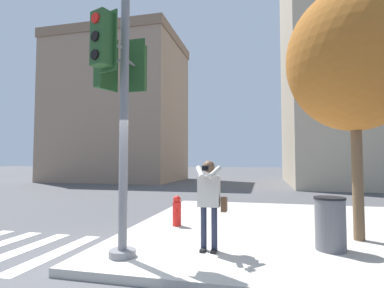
# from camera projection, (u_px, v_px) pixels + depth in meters

# --- Properties ---
(ground_plane) EXTENTS (160.00, 160.00, 0.00)m
(ground_plane) POSITION_uv_depth(u_px,v_px,m) (96.00, 269.00, 4.95)
(ground_plane) COLOR #4C4C4F
(sidewalk_corner) EXTENTS (8.00, 8.00, 0.14)m
(sidewalk_corner) POSITION_uv_depth(u_px,v_px,m) (296.00, 229.00, 7.54)
(sidewalk_corner) COLOR #BCB7AD
(sidewalk_corner) RESTS_ON ground_plane
(traffic_signal_pole) EXTENTS (0.89, 1.33, 4.73)m
(traffic_signal_pole) POSITION_uv_depth(u_px,v_px,m) (119.00, 87.00, 5.37)
(traffic_signal_pole) COLOR slate
(traffic_signal_pole) RESTS_ON sidewalk_corner
(person_photographer) EXTENTS (0.58, 0.54, 1.65)m
(person_photographer) POSITION_uv_depth(u_px,v_px,m) (210.00, 196.00, 5.52)
(person_photographer) COLOR black
(person_photographer) RESTS_ON sidewalk_corner
(street_tree) EXTENTS (2.81, 2.81, 5.38)m
(street_tree) POSITION_uv_depth(u_px,v_px,m) (354.00, 60.00, 6.42)
(street_tree) COLOR brown
(street_tree) RESTS_ON sidewalk_corner
(fire_hydrant) EXTENTS (0.22, 0.28, 0.76)m
(fire_hydrant) POSITION_uv_depth(u_px,v_px,m) (177.00, 211.00, 7.59)
(fire_hydrant) COLOR red
(fire_hydrant) RESTS_ON sidewalk_corner
(trash_bin) EXTENTS (0.56, 0.56, 0.97)m
(trash_bin) POSITION_uv_depth(u_px,v_px,m) (330.00, 223.00, 5.53)
(trash_bin) COLOR #5B5B60
(trash_bin) RESTS_ON sidewalk_corner
(building_left) EXTENTS (11.27, 8.57, 12.98)m
(building_left) POSITION_uv_depth(u_px,v_px,m) (119.00, 110.00, 27.67)
(building_left) COLOR gray
(building_left) RESTS_ON ground_plane
(building_right) EXTENTS (14.53, 12.67, 20.61)m
(building_right) POSITION_uv_depth(u_px,v_px,m) (384.00, 48.00, 22.58)
(building_right) COLOR tan
(building_right) RESTS_ON ground_plane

